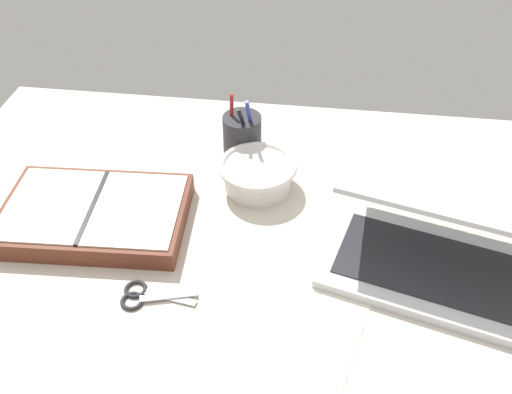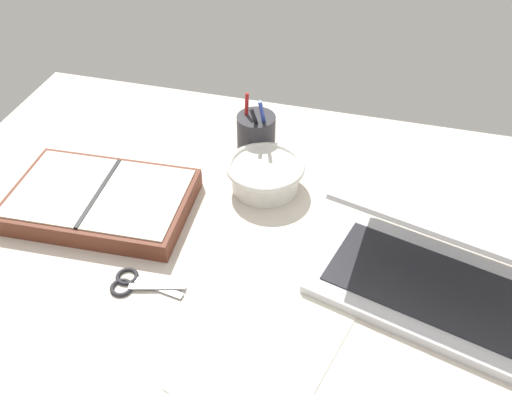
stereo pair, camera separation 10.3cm
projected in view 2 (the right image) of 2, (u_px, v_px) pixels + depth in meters
desk_top at (262, 258)px, 102.34cm from camera, size 140.00×100.00×2.00cm
laptop at (433, 262)px, 93.85cm from camera, size 41.51×36.20×15.98cm
bowl at (265, 174)px, 113.74cm from camera, size 15.77×15.77×5.88cm
pen_cup at (256, 135)px, 121.11cm from camera, size 8.18×8.18×15.11cm
planner at (101, 200)px, 109.62cm from camera, size 35.08×24.07×4.35cm
scissors at (132, 283)px, 96.23cm from camera, size 12.68×6.40×0.80cm
paper_sheet_front at (267, 349)px, 86.80cm from camera, size 25.56×31.12×0.16cm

